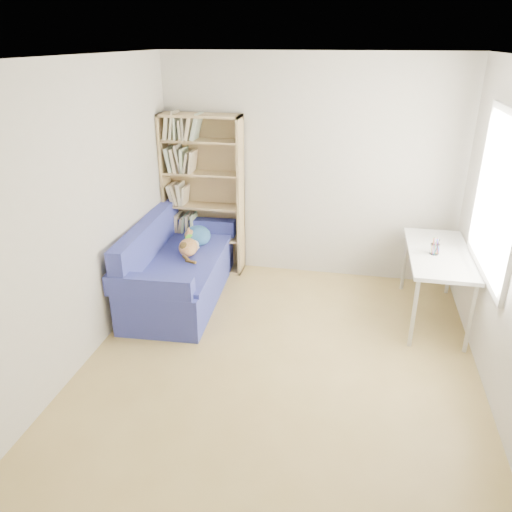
{
  "coord_description": "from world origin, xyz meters",
  "views": [
    {
      "loc": [
        0.54,
        -3.76,
        2.73
      ],
      "look_at": [
        -0.31,
        0.43,
        0.85
      ],
      "focal_mm": 35.0,
      "sensor_mm": 36.0,
      "label": 1
    }
  ],
  "objects": [
    {
      "name": "ground",
      "position": [
        0.0,
        0.0,
        0.0
      ],
      "size": [
        4.0,
        4.0,
        0.0
      ],
      "primitive_type": "plane",
      "color": "#A68A4B",
      "rests_on": "ground"
    },
    {
      "name": "room_shell",
      "position": [
        0.1,
        0.03,
        1.64
      ],
      "size": [
        3.54,
        4.04,
        2.62
      ],
      "color": "silver",
      "rests_on": "ground"
    },
    {
      "name": "desk",
      "position": [
        1.43,
        1.12,
        0.68
      ],
      "size": [
        0.6,
        1.31,
        0.75
      ],
      "color": "white",
      "rests_on": "ground"
    },
    {
      "name": "pen_cup",
      "position": [
        1.37,
        1.05,
        0.81
      ],
      "size": [
        0.09,
        0.09,
        0.18
      ],
      "color": "white",
      "rests_on": "desk"
    },
    {
      "name": "bookshelf",
      "position": [
        -1.25,
        1.83,
        0.89
      ],
      "size": [
        0.96,
        0.3,
        1.93
      ],
      "color": "tan",
      "rests_on": "ground"
    },
    {
      "name": "sofa",
      "position": [
        -1.34,
        1.02,
        0.34
      ],
      "size": [
        0.96,
        1.86,
        0.9
      ],
      "rotation": [
        0.0,
        0.0,
        0.05
      ],
      "color": "navy",
      "rests_on": "ground"
    }
  ]
}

